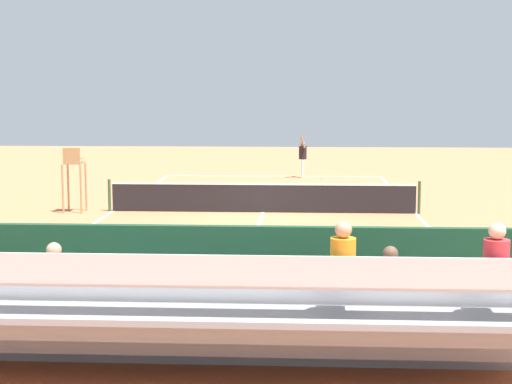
{
  "coord_description": "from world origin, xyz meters",
  "views": [
    {
      "loc": [
        -1.17,
        25.33,
        3.99
      ],
      "look_at": [
        0.0,
        4.0,
        1.2
      ],
      "focal_mm": 54.69,
      "sensor_mm": 36.0,
      "label": 1
    }
  ],
  "objects_px": {
    "tennis_ball_near": "(322,178)",
    "equipment_bag": "(260,333)",
    "bleacher_stand": "(213,321)",
    "umpire_chair": "(74,173)",
    "tennis_player": "(303,156)",
    "courtside_bench": "(390,309)",
    "tennis_racket": "(282,177)",
    "tennis_net": "(263,197)"
  },
  "relations": [
    {
      "from": "bleacher_stand",
      "to": "tennis_racket",
      "type": "xyz_separation_m",
      "value": [
        -0.38,
        -25.73,
        -0.93
      ]
    },
    {
      "from": "bleacher_stand",
      "to": "umpire_chair",
      "type": "height_order",
      "value": "bleacher_stand"
    },
    {
      "from": "equipment_bag",
      "to": "tennis_net",
      "type": "bearing_deg",
      "value": -87.51
    },
    {
      "from": "tennis_net",
      "to": "tennis_ball_near",
      "type": "distance_m",
      "value": 10.12
    },
    {
      "from": "umpire_chair",
      "to": "equipment_bag",
      "type": "xyz_separation_m",
      "value": [
        -6.78,
        13.1,
        -1.13
      ]
    },
    {
      "from": "tennis_player",
      "to": "umpire_chair",
      "type": "bearing_deg",
      "value": 54.92
    },
    {
      "from": "bleacher_stand",
      "to": "courtside_bench",
      "type": "relative_size",
      "value": 5.03
    },
    {
      "from": "bleacher_stand",
      "to": "courtside_bench",
      "type": "xyz_separation_m",
      "value": [
        -2.58,
        -2.07,
        -0.39
      ]
    },
    {
      "from": "umpire_chair",
      "to": "tennis_racket",
      "type": "xyz_separation_m",
      "value": [
        -6.63,
        -10.69,
        -1.3
      ]
    },
    {
      "from": "tennis_ball_near",
      "to": "bleacher_stand",
      "type": "bearing_deg",
      "value": 85.04
    },
    {
      "from": "courtside_bench",
      "to": "tennis_player",
      "type": "bearing_deg",
      "value": -86.95
    },
    {
      "from": "equipment_bag",
      "to": "tennis_ball_near",
      "type": "relative_size",
      "value": 13.64
    },
    {
      "from": "tennis_net",
      "to": "umpire_chair",
      "type": "xyz_separation_m",
      "value": [
        6.2,
        0.3,
        0.81
      ]
    },
    {
      "from": "courtside_bench",
      "to": "tennis_player",
      "type": "relative_size",
      "value": 0.93
    },
    {
      "from": "tennis_player",
      "to": "tennis_racket",
      "type": "distance_m",
      "value": 1.37
    },
    {
      "from": "bleacher_stand",
      "to": "umpire_chair",
      "type": "bearing_deg",
      "value": -67.45
    },
    {
      "from": "equipment_bag",
      "to": "umpire_chair",
      "type": "bearing_deg",
      "value": -62.63
    },
    {
      "from": "courtside_bench",
      "to": "tennis_ball_near",
      "type": "relative_size",
      "value": 27.27
    },
    {
      "from": "umpire_chair",
      "to": "tennis_ball_near",
      "type": "height_order",
      "value": "umpire_chair"
    },
    {
      "from": "tennis_player",
      "to": "tennis_ball_near",
      "type": "distance_m",
      "value": 1.45
    },
    {
      "from": "umpire_chair",
      "to": "tennis_racket",
      "type": "distance_m",
      "value": 12.64
    },
    {
      "from": "courtside_bench",
      "to": "tennis_net",
      "type": "bearing_deg",
      "value": -78.81
    },
    {
      "from": "tennis_player",
      "to": "equipment_bag",
      "type": "bearing_deg",
      "value": 88.13
    },
    {
      "from": "bleacher_stand",
      "to": "tennis_racket",
      "type": "height_order",
      "value": "bleacher_stand"
    },
    {
      "from": "tennis_player",
      "to": "courtside_bench",
      "type": "bearing_deg",
      "value": 93.05
    },
    {
      "from": "tennis_net",
      "to": "tennis_player",
      "type": "xyz_separation_m",
      "value": [
        -1.36,
        -10.47,
        0.51
      ]
    },
    {
      "from": "equipment_bag",
      "to": "tennis_player",
      "type": "height_order",
      "value": "tennis_player"
    },
    {
      "from": "umpire_chair",
      "to": "tennis_ball_near",
      "type": "distance_m",
      "value": 13.26
    },
    {
      "from": "umpire_chair",
      "to": "equipment_bag",
      "type": "relative_size",
      "value": 2.38
    },
    {
      "from": "bleacher_stand",
      "to": "equipment_bag",
      "type": "height_order",
      "value": "bleacher_stand"
    },
    {
      "from": "bleacher_stand",
      "to": "tennis_ball_near",
      "type": "distance_m",
      "value": 25.31
    },
    {
      "from": "bleacher_stand",
      "to": "tennis_racket",
      "type": "relative_size",
      "value": 15.53
    },
    {
      "from": "umpire_chair",
      "to": "tennis_racket",
      "type": "bearing_deg",
      "value": -121.79
    },
    {
      "from": "tennis_player",
      "to": "tennis_ball_near",
      "type": "height_order",
      "value": "tennis_player"
    },
    {
      "from": "tennis_net",
      "to": "equipment_bag",
      "type": "height_order",
      "value": "tennis_net"
    },
    {
      "from": "equipment_bag",
      "to": "tennis_player",
      "type": "bearing_deg",
      "value": -91.87
    },
    {
      "from": "tennis_net",
      "to": "tennis_player",
      "type": "distance_m",
      "value": 10.57
    },
    {
      "from": "tennis_racket",
      "to": "courtside_bench",
      "type": "bearing_deg",
      "value": 95.31
    },
    {
      "from": "tennis_player",
      "to": "bleacher_stand",
      "type": "bearing_deg",
      "value": 87.08
    },
    {
      "from": "umpire_chair",
      "to": "tennis_player",
      "type": "height_order",
      "value": "umpire_chair"
    },
    {
      "from": "tennis_ball_near",
      "to": "equipment_bag",
      "type": "bearing_deg",
      "value": 85.94
    },
    {
      "from": "equipment_bag",
      "to": "tennis_racket",
      "type": "xyz_separation_m",
      "value": [
        0.16,
        -23.79,
        -0.16
      ]
    }
  ]
}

